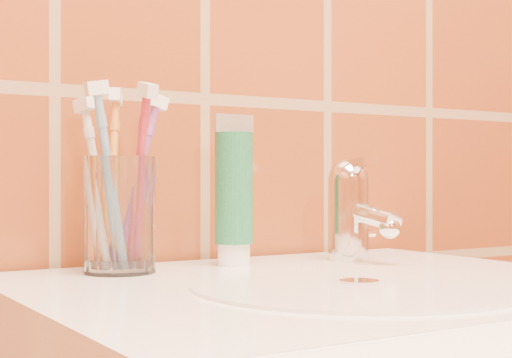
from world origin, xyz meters
TOP-DOWN VIEW (x-y plane):
  - glass_tumbler at (-0.14, 1.12)m, footprint 0.09×0.09m
  - toothpaste_tube at (-0.01, 1.12)m, footprint 0.05×0.04m
  - faucet at (0.14, 1.09)m, footprint 0.05×0.11m
  - toothbrush_0 at (-0.13, 1.10)m, footprint 0.04×0.11m
  - toothbrush_1 at (-0.16, 1.11)m, footprint 0.06×0.05m
  - toothbrush_2 at (-0.12, 1.13)m, footprint 0.09×0.08m
  - toothbrush_3 at (-0.16, 1.13)m, footprint 0.07×0.11m
  - toothbrush_4 at (-0.14, 1.14)m, footprint 0.10×0.12m

SIDE VIEW (x-z plane):
  - glass_tumbler at x=-0.14m, z-range 0.85..0.97m
  - faucet at x=0.14m, z-range 0.85..0.97m
  - toothpaste_tube at x=-0.01m, z-range 0.84..1.01m
  - toothbrush_3 at x=-0.16m, z-range 0.84..1.04m
  - toothbrush_2 at x=-0.12m, z-range 0.85..1.04m
  - toothbrush_0 at x=-0.13m, z-range 0.84..1.05m
  - toothbrush_4 at x=-0.14m, z-range 0.84..1.05m
  - toothbrush_1 at x=-0.16m, z-range 0.85..1.05m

